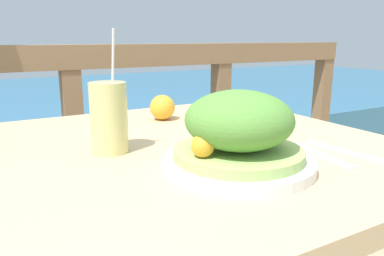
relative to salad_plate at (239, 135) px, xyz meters
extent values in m
cube|color=tan|center=(-0.10, 0.19, -0.08)|extent=(1.11, 0.90, 0.04)
cube|color=tan|center=(0.40, 0.58, -0.46)|extent=(0.06, 0.06, 0.72)
cube|color=brown|center=(-0.10, 0.93, 0.10)|extent=(2.80, 0.08, 0.09)
cube|color=brown|center=(-0.10, 0.93, -0.39)|extent=(0.07, 0.07, 0.88)
cube|color=brown|center=(0.58, 0.93, -0.39)|extent=(0.07, 0.07, 0.88)
cube|color=brown|center=(1.26, 0.93, -0.39)|extent=(0.07, 0.07, 0.88)
cube|color=teal|center=(-0.10, 3.43, -0.62)|extent=(12.00, 4.00, 0.41)
cylinder|color=silver|center=(0.00, 0.00, -0.05)|extent=(0.28, 0.28, 0.02)
cylinder|color=#A8C66B|center=(0.00, 0.00, -0.03)|extent=(0.24, 0.24, 0.02)
ellipsoid|color=#568E38|center=(0.00, 0.00, 0.03)|extent=(0.20, 0.20, 0.11)
sphere|color=#F9A328|center=(0.08, 0.02, 0.00)|extent=(0.04, 0.04, 0.04)
sphere|color=#F9A328|center=(-0.08, -0.01, 0.00)|extent=(0.04, 0.04, 0.04)
cylinder|color=#DBCC7F|center=(-0.17, 0.21, 0.01)|extent=(0.08, 0.08, 0.15)
cylinder|color=white|center=(-0.16, 0.21, 0.08)|extent=(0.01, 0.05, 0.22)
cube|color=silver|center=(0.19, -0.02, -0.06)|extent=(0.04, 0.18, 0.00)
cube|color=silver|center=(0.25, -0.03, -0.06)|extent=(0.03, 0.18, 0.00)
sphere|color=#F9A328|center=(0.06, 0.45, -0.03)|extent=(0.07, 0.07, 0.07)
camera|label=1|loc=(-0.39, -0.53, 0.17)|focal=35.00mm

